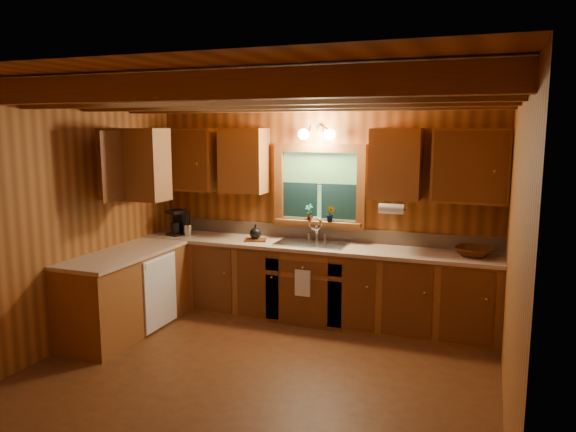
% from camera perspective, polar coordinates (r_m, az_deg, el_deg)
% --- Properties ---
extents(room, '(4.20, 4.20, 4.20)m').
position_cam_1_polar(room, '(4.80, -3.34, -2.01)').
color(room, '#542D14').
rests_on(room, ground).
extents(ceiling_beams, '(4.20, 2.54, 0.18)m').
position_cam_1_polar(ceiling_beams, '(4.72, -3.48, 12.32)').
color(ceiling_beams, brown).
rests_on(ceiling_beams, room).
extents(base_cabinets, '(4.20, 2.22, 0.86)m').
position_cam_1_polar(base_cabinets, '(6.34, -2.67, -7.33)').
color(base_cabinets, brown).
rests_on(base_cabinets, ground).
extents(countertop, '(4.20, 2.24, 0.04)m').
position_cam_1_polar(countertop, '(6.23, -2.57, -3.35)').
color(countertop, tan).
rests_on(countertop, base_cabinets).
extents(backsplash, '(4.20, 0.02, 0.16)m').
position_cam_1_polar(backsplash, '(6.60, 3.30, -1.77)').
color(backsplash, tan).
rests_on(backsplash, room).
extents(dishwasher_panel, '(0.02, 0.60, 0.80)m').
position_cam_1_polar(dishwasher_panel, '(6.28, -13.17, -7.73)').
color(dishwasher_panel, white).
rests_on(dishwasher_panel, base_cabinets).
extents(upper_cabinets, '(4.19, 1.77, 0.78)m').
position_cam_1_polar(upper_cabinets, '(6.25, -2.87, 5.58)').
color(upper_cabinets, brown).
rests_on(upper_cabinets, room).
extents(window, '(1.12, 0.08, 1.00)m').
position_cam_1_polar(window, '(6.50, 3.29, 2.95)').
color(window, brown).
rests_on(window, room).
extents(window_sill, '(1.06, 0.14, 0.04)m').
position_cam_1_polar(window_sill, '(6.51, 3.14, -0.67)').
color(window_sill, brown).
rests_on(window_sill, room).
extents(wall_sconce, '(0.45, 0.21, 0.17)m').
position_cam_1_polar(wall_sconce, '(6.35, 3.02, 8.56)').
color(wall_sconce, black).
rests_on(wall_sconce, room).
extents(paper_towel_roll, '(0.27, 0.11, 0.11)m').
position_cam_1_polar(paper_towel_roll, '(5.98, 10.77, 0.74)').
color(paper_towel_roll, white).
rests_on(paper_towel_roll, upper_cabinets).
extents(dish_towel, '(0.18, 0.01, 0.30)m').
position_cam_1_polar(dish_towel, '(6.13, 1.53, -7.03)').
color(dish_towel, white).
rests_on(dish_towel, base_cabinets).
extents(sink, '(0.82, 0.48, 0.43)m').
position_cam_1_polar(sink, '(6.36, 2.53, -3.32)').
color(sink, silver).
rests_on(sink, countertop).
extents(coffee_maker, '(0.18, 0.23, 0.32)m').
position_cam_1_polar(coffee_maker, '(7.01, -11.44, -0.65)').
color(coffee_maker, black).
rests_on(coffee_maker, countertop).
extents(utensil_crock, '(0.11, 0.11, 0.32)m').
position_cam_1_polar(utensil_crock, '(6.94, -10.42, -1.39)').
color(utensil_crock, silver).
rests_on(utensil_crock, countertop).
extents(cutting_board, '(0.29, 0.25, 0.02)m').
position_cam_1_polar(cutting_board, '(6.53, -3.42, -2.51)').
color(cutting_board, '#592E13').
rests_on(cutting_board, countertop).
extents(teakettle, '(0.14, 0.14, 0.17)m').
position_cam_1_polar(teakettle, '(6.51, -3.42, -1.81)').
color(teakettle, black).
rests_on(teakettle, cutting_board).
extents(wicker_basket, '(0.48, 0.48, 0.10)m').
position_cam_1_polar(wicker_basket, '(6.05, 18.90, -3.55)').
color(wicker_basket, '#48230C').
rests_on(wicker_basket, countertop).
extents(potted_plant_left, '(0.12, 0.09, 0.20)m').
position_cam_1_polar(potted_plant_left, '(6.50, 2.21, 0.39)').
color(potted_plant_left, '#592E13').
rests_on(potted_plant_left, window_sill).
extents(potted_plant_right, '(0.13, 0.12, 0.19)m').
position_cam_1_polar(potted_plant_right, '(6.41, 4.48, 0.21)').
color(potted_plant_right, '#592E13').
rests_on(potted_plant_right, window_sill).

